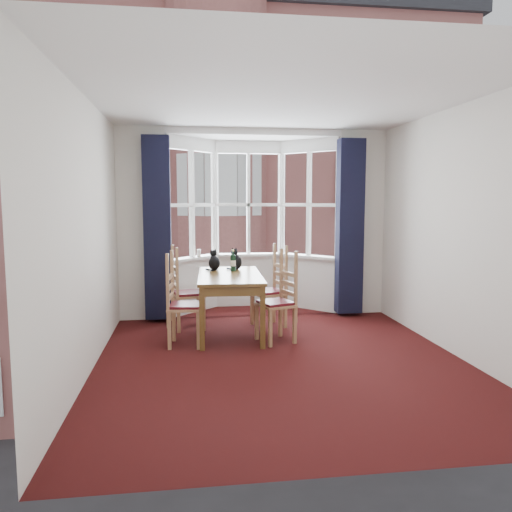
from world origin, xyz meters
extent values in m
plane|color=black|center=(0.00, 0.00, 0.00)|extent=(4.50, 4.50, 0.00)
plane|color=white|center=(0.00, 0.00, 2.80)|extent=(4.50, 4.50, 0.00)
plane|color=silver|center=(-2.00, 0.00, 1.40)|extent=(0.00, 4.50, 4.50)
plane|color=silver|center=(2.00, 0.00, 1.40)|extent=(0.00, 4.50, 4.50)
plane|color=silver|center=(0.00, -2.25, 1.40)|extent=(4.00, 0.00, 4.00)
cube|color=silver|center=(-1.65, 2.25, 1.40)|extent=(0.70, 0.12, 2.80)
cube|color=silver|center=(1.65, 2.25, 1.40)|extent=(0.70, 0.12, 2.80)
cube|color=black|center=(-1.42, 2.07, 1.35)|extent=(0.38, 0.22, 2.60)
cube|color=black|center=(1.42, 2.07, 1.35)|extent=(0.38, 0.22, 2.60)
cube|color=brown|center=(-0.46, 1.26, 0.77)|extent=(0.87, 1.55, 0.04)
cube|color=brown|center=(-0.84, 0.57, 0.38)|extent=(0.06, 0.06, 0.75)
cube|color=brown|center=(-0.78, 1.99, 0.38)|extent=(0.06, 0.06, 0.75)
cube|color=brown|center=(-0.13, 0.54, 0.38)|extent=(0.06, 0.06, 0.75)
cube|color=brown|center=(-0.07, 1.95, 0.38)|extent=(0.06, 0.06, 0.75)
cube|color=#AB7E53|center=(-1.03, 0.81, 0.48)|extent=(0.45, 0.46, 0.06)
cube|color=#4B0D14|center=(-1.03, 0.81, 0.49)|extent=(0.40, 0.42, 0.03)
cube|color=#AB7E53|center=(-1.00, 1.60, 0.48)|extent=(0.47, 0.49, 0.06)
cube|color=#4B0D14|center=(-1.00, 1.60, 0.49)|extent=(0.42, 0.44, 0.03)
cube|color=#AB7E53|center=(0.07, 0.82, 0.48)|extent=(0.51, 0.53, 0.06)
cube|color=#4B0D14|center=(0.07, 0.82, 0.49)|extent=(0.46, 0.48, 0.03)
cube|color=#AB7E53|center=(0.10, 1.57, 0.48)|extent=(0.50, 0.52, 0.06)
cube|color=#4B0D14|center=(0.10, 1.57, 0.49)|extent=(0.45, 0.47, 0.03)
ellipsoid|color=black|center=(-0.64, 1.67, 0.89)|extent=(0.18, 0.22, 0.20)
sphere|color=black|center=(-0.65, 1.74, 1.02)|extent=(0.11, 0.11, 0.10)
cone|color=black|center=(-0.67, 1.74, 1.06)|extent=(0.04, 0.04, 0.04)
cone|color=black|center=(-0.62, 1.74, 1.06)|extent=(0.04, 0.04, 0.04)
ellipsoid|color=black|center=(-0.33, 1.71, 0.89)|extent=(0.20, 0.24, 0.21)
sphere|color=black|center=(-0.35, 1.78, 1.02)|extent=(0.12, 0.12, 0.10)
cone|color=black|center=(-0.38, 1.78, 1.07)|extent=(0.04, 0.04, 0.04)
cone|color=black|center=(-0.32, 1.79, 1.07)|extent=(0.04, 0.04, 0.04)
cylinder|color=black|center=(-0.39, 1.55, 0.89)|extent=(0.07, 0.07, 0.21)
sphere|color=black|center=(-0.39, 1.55, 0.99)|extent=(0.07, 0.07, 0.07)
cylinder|color=black|center=(-0.39, 1.55, 1.03)|extent=(0.03, 0.03, 0.09)
cylinder|color=gold|center=(-0.39, 1.55, 1.07)|extent=(0.03, 0.03, 0.02)
cylinder|color=silver|center=(-0.39, 1.55, 0.90)|extent=(0.07, 0.07, 0.08)
cylinder|color=white|center=(-0.83, 2.60, 0.93)|extent=(0.06, 0.06, 0.12)
plane|color=#333335|center=(0.00, 32.25, -6.00)|extent=(80.00, 80.00, 0.00)
cube|color=#A15953|center=(0.00, 14.25, 1.00)|extent=(18.00, 6.00, 14.00)
cylinder|color=#A15953|center=(0.00, 11.25, 1.00)|extent=(3.20, 3.20, 14.00)
cube|color=#2D2D33|center=(0.00, 14.25, 8.60)|extent=(18.40, 6.40, 1.20)
camera|label=1|loc=(-1.00, -5.15, 1.76)|focal=35.00mm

